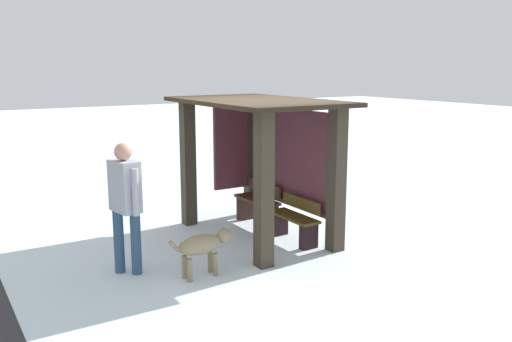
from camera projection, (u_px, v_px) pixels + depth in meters
ground_plane at (257, 236)px, 9.13m from camera, size 60.00×60.00×0.00m
bus_shelter at (263, 143)px, 9.00m from camera, size 3.07×1.90×2.28m
bench_left_inside at (258, 205)px, 9.73m from camera, size 1.01×0.37×0.76m
bench_center_inside at (295, 222)px, 8.80m from camera, size 1.01×0.34×0.72m
person_walking at (125, 197)px, 7.31m from camera, size 0.67×0.34×1.81m
dog at (203, 246)px, 7.32m from camera, size 0.27×0.94×0.61m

